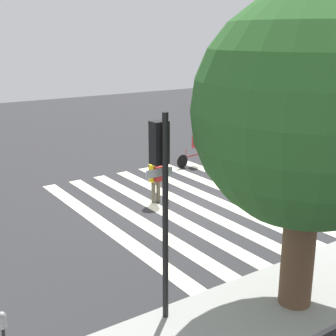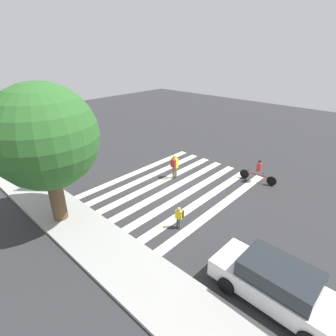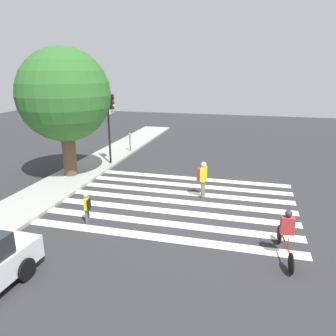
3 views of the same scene
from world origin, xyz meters
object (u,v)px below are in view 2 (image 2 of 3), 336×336
traffic_light (51,143)px  pedestrian_adult_yellow_jacket (174,165)px  pedestrian_adult_blue_shirt (179,216)px  cyclist_far_lane (259,170)px  car_parked_silver_sedan (277,284)px  parking_meter (32,162)px  street_tree (45,138)px

traffic_light → pedestrian_adult_yellow_jacket: (-3.81, -6.10, -2.14)m
pedestrian_adult_blue_shirt → cyclist_far_lane: (-0.64, -7.09, 0.17)m
pedestrian_adult_yellow_jacket → cyclist_far_lane: bearing=43.3°
car_parked_silver_sedan → cyclist_far_lane: bearing=-59.4°
traffic_light → cyclist_far_lane: (-8.12, -9.36, -2.27)m
cyclist_far_lane → traffic_light: bearing=42.3°
traffic_light → pedestrian_adult_yellow_jacket: bearing=-122.0°
pedestrian_adult_yellow_jacket → car_parked_silver_sedan: bearing=-22.1°
parking_meter → pedestrian_adult_yellow_jacket: 9.40m
street_tree → pedestrian_adult_blue_shirt: bearing=-143.7°
pedestrian_adult_yellow_jacket → traffic_light: bearing=-115.7°
pedestrian_adult_blue_shirt → cyclist_far_lane: bearing=-113.6°
traffic_light → cyclist_far_lane: traffic_light is taller
street_tree → cyclist_far_lane: (-5.46, -10.64, -3.50)m
pedestrian_adult_blue_shirt → car_parked_silver_sedan: bearing=151.8°
parking_meter → pedestrian_adult_blue_shirt: 11.01m
street_tree → pedestrian_adult_yellow_jacket: street_tree is taller
pedestrian_adult_yellow_jacket → pedestrian_adult_blue_shirt: size_ratio=1.43×
pedestrian_adult_yellow_jacket → car_parked_silver_sedan: pedestrian_adult_yellow_jacket is taller
pedestrian_adult_blue_shirt → car_parked_silver_sedan: car_parked_silver_sedan is taller
car_parked_silver_sedan → traffic_light: bearing=8.1°
pedestrian_adult_blue_shirt → car_parked_silver_sedan: 5.09m
traffic_light → cyclist_far_lane: size_ratio=1.88×
parking_meter → pedestrian_adult_yellow_jacket: (-7.07, -6.19, -0.07)m
parking_meter → pedestrian_adult_blue_shirt: size_ratio=1.21×
cyclist_far_lane → car_parked_silver_sedan: size_ratio=0.53×
parking_meter → car_parked_silver_sedan: size_ratio=0.32×
parking_meter → car_parked_silver_sedan: car_parked_silver_sedan is taller
street_tree → pedestrian_adult_yellow_jacket: 8.19m
traffic_light → car_parked_silver_sedan: size_ratio=1.00×
traffic_light → car_parked_silver_sedan: (-12.50, -1.40, -2.34)m
pedestrian_adult_yellow_jacket → car_parked_silver_sedan: 9.88m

